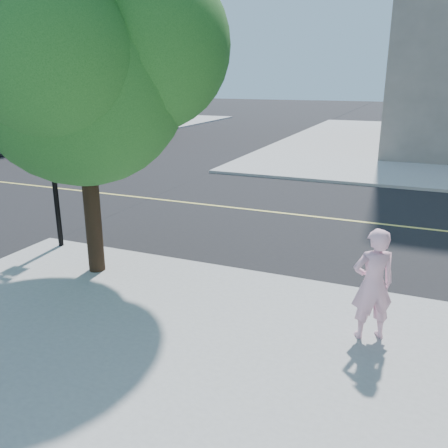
% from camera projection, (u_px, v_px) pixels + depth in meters
% --- Properties ---
extents(ground, '(140.00, 140.00, 0.00)m').
position_uv_depth(ground, '(85.00, 248.00, 10.75)').
color(ground, black).
rests_on(ground, ground).
extents(road_ew, '(140.00, 9.00, 0.01)m').
position_uv_depth(road_ew, '(178.00, 202.00, 14.71)').
color(road_ew, black).
rests_on(road_ew, ground).
extents(sidewalk_nw, '(26.00, 25.00, 0.12)m').
position_uv_depth(sidewalk_nw, '(25.00, 124.00, 38.15)').
color(sidewalk_nw, '#A0A0A0').
rests_on(sidewalk_nw, ground).
extents(church, '(15.20, 12.00, 14.40)m').
position_uv_depth(church, '(7.00, 22.00, 31.84)').
color(church, brown).
rests_on(church, sidewalk_nw).
extents(man_on_phone, '(0.72, 0.63, 1.65)m').
position_uv_depth(man_on_phone, '(373.00, 284.00, 6.65)').
color(man_on_phone, '#EFB1CC').
rests_on(man_on_phone, sidewalk_se).
extents(street_tree, '(4.72, 4.29, 6.26)m').
position_uv_depth(street_tree, '(84.00, 50.00, 8.03)').
color(street_tree, black).
rests_on(street_tree, sidewalk_se).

